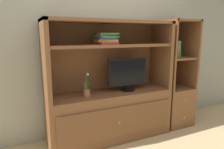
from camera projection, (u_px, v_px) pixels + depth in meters
name	position (u px, v px, depth m)	size (l,w,h in m)	color
painted_rear_wall	(100.00, 37.00, 2.92)	(6.00, 0.10, 2.80)	gray
media_console	(110.00, 102.00, 2.78)	(1.69, 0.54, 1.61)	brown
tv_monitor	(128.00, 73.00, 2.78)	(0.58, 0.20, 0.45)	black
potted_plant	(87.00, 92.00, 2.53)	(0.08, 0.09, 0.33)	#B26642
magazine_stack	(105.00, 39.00, 2.59)	(0.28, 0.34, 0.14)	red
bookshelf_tall	(174.00, 91.00, 3.25)	(0.48, 0.49, 1.64)	brown
upright_book_row	(173.00, 49.00, 3.08)	(0.21, 0.17, 0.28)	teal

